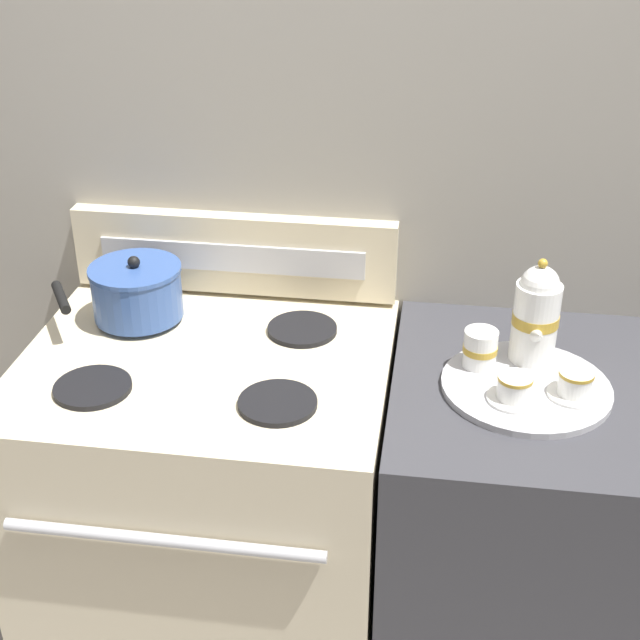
% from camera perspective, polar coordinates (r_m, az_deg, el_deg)
% --- Properties ---
extents(wall_back, '(6.00, 0.05, 2.20)m').
position_cam_1_polar(wall_back, '(2.08, 3.93, 6.94)').
color(wall_back, '#9E998E').
rests_on(wall_back, ground).
extents(stove, '(0.79, 0.69, 0.90)m').
position_cam_1_polar(stove, '(2.18, -6.73, -12.43)').
color(stove, beige).
rests_on(stove, ground).
extents(control_panel, '(0.77, 0.05, 0.19)m').
position_cam_1_polar(control_panel, '(2.13, -5.54, 4.25)').
color(control_panel, beige).
rests_on(control_panel, stove).
extents(side_counter, '(0.68, 0.66, 0.88)m').
position_cam_1_polar(side_counter, '(2.14, 13.52, -14.11)').
color(side_counter, '#38383D').
rests_on(side_counter, ground).
extents(saucepan, '(0.29, 0.25, 0.15)m').
position_cam_1_polar(saucepan, '(2.06, -11.69, 1.81)').
color(saucepan, '#335193').
rests_on(saucepan, stove).
extents(serving_tray, '(0.34, 0.34, 0.01)m').
position_cam_1_polar(serving_tray, '(1.85, 13.04, -4.18)').
color(serving_tray, '#B2B2B7').
rests_on(serving_tray, side_counter).
extents(teapot, '(0.10, 0.15, 0.23)m').
position_cam_1_polar(teapot, '(1.88, 13.67, 0.39)').
color(teapot, white).
rests_on(teapot, serving_tray).
extents(teacup_left, '(0.10, 0.10, 0.05)m').
position_cam_1_polar(teacup_left, '(1.77, 12.33, -4.30)').
color(teacup_left, white).
rests_on(teacup_left, serving_tray).
extents(teacup_right, '(0.10, 0.10, 0.05)m').
position_cam_1_polar(teacup_right, '(1.82, 16.01, -3.94)').
color(teacup_right, white).
rests_on(teacup_right, serving_tray).
extents(creamer_jug, '(0.07, 0.07, 0.08)m').
position_cam_1_polar(creamer_jug, '(1.86, 10.21, -1.80)').
color(creamer_jug, white).
rests_on(creamer_jug, serving_tray).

